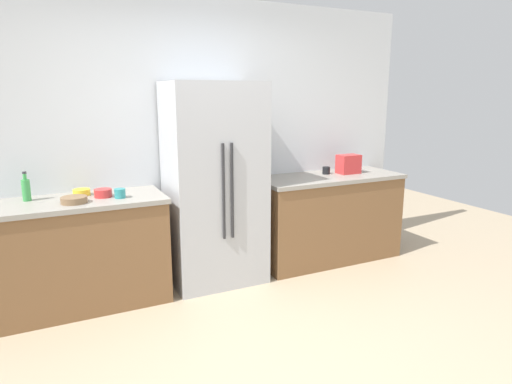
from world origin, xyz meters
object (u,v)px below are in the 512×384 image
(cup_b, at_px, (326,170))
(bowl_c, at_px, (82,192))
(bottle_a, at_px, (26,189))
(refrigerator, at_px, (215,185))
(bowl_b, at_px, (74,200))
(cup_a, at_px, (120,193))
(toaster, at_px, (348,164))
(bowl_a, at_px, (103,193))

(cup_b, xyz_separation_m, bowl_c, (-2.44, 0.07, -0.01))
(bottle_a, bearing_deg, refrigerator, -5.10)
(bottle_a, bearing_deg, cup_b, -0.87)
(refrigerator, bearing_deg, bowl_c, 171.81)
(refrigerator, distance_m, bowl_b, 1.22)
(cup_b, bearing_deg, bottle_a, 179.13)
(refrigerator, bearing_deg, cup_a, -174.47)
(bottle_a, bearing_deg, toaster, -2.05)
(toaster, distance_m, bowl_b, 2.76)
(refrigerator, height_order, bowl_b, refrigerator)
(toaster, relative_size, cup_a, 2.60)
(refrigerator, bearing_deg, bowl_a, 179.34)
(bottle_a, xyz_separation_m, cup_a, (0.69, -0.22, -0.06))
(bottle_a, relative_size, bowl_b, 1.19)
(refrigerator, bearing_deg, bowl_b, -175.04)
(bowl_a, bearing_deg, cup_b, 2.09)
(cup_a, height_order, cup_b, cup_b)
(cup_a, xyz_separation_m, bowl_a, (-0.12, 0.09, -0.00))
(refrigerator, bearing_deg, toaster, 1.03)
(toaster, relative_size, bowl_b, 1.17)
(toaster, xyz_separation_m, bowl_c, (-2.67, 0.14, -0.07))
(cup_a, bearing_deg, bowl_b, -176.44)
(refrigerator, distance_m, toaster, 1.54)
(bowl_a, bearing_deg, refrigerator, -0.66)
(toaster, xyz_separation_m, bottle_a, (-3.09, 0.11, -0.01))
(bowl_a, bearing_deg, bottle_a, 167.36)
(toaster, relative_size, cup_b, 2.91)
(refrigerator, distance_m, cup_b, 1.30)
(cup_a, bearing_deg, bottle_a, 162.09)
(bottle_a, bearing_deg, bowl_b, -36.24)
(refrigerator, xyz_separation_m, cup_b, (1.30, 0.09, 0.02))
(cup_a, xyz_separation_m, bowl_c, (-0.27, 0.25, -0.01))
(bottle_a, height_order, cup_a, bottle_a)
(cup_a, relative_size, bowl_b, 0.45)
(toaster, xyz_separation_m, cup_b, (-0.24, 0.07, -0.06))
(bowl_b, bearing_deg, refrigerator, 4.96)
(toaster, height_order, bowl_a, toaster)
(refrigerator, height_order, cup_a, refrigerator)
(refrigerator, relative_size, cup_a, 20.60)
(cup_b, bearing_deg, bowl_c, 178.38)
(refrigerator, relative_size, bowl_a, 12.95)
(bowl_b, bearing_deg, bowl_a, 26.63)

